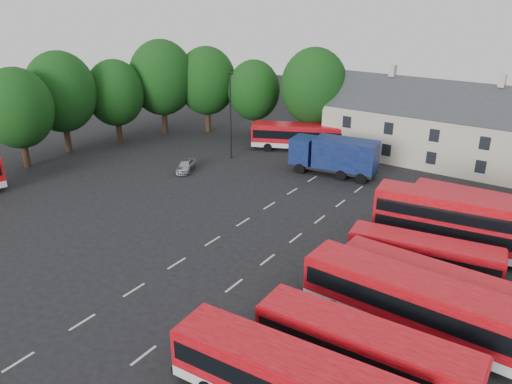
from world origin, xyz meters
TOP-DOWN VIEW (x-y plane):
  - ground at (0.00, 0.00)m, footprint 140.00×140.00m
  - lane_markings at (2.50, 2.00)m, footprint 5.15×33.80m
  - treeline at (-20.74, 19.36)m, footprint 29.92×32.59m
  - terrace_houses at (14.00, 30.00)m, footprint 35.70×7.13m
  - bus_row_a at (13.23, -8.93)m, footprint 11.47×3.24m
  - bus_row_b at (15.16, -5.16)m, footprint 10.91×2.82m
  - bus_row_c at (15.64, -0.10)m, footprint 11.98×3.17m
  - bus_row_d at (15.74, 2.48)m, footprint 10.31×2.76m
  - bus_row_e at (14.68, 5.96)m, footprint 9.93×3.62m
  - bus_dd_south at (15.19, 10.43)m, footprint 10.97×3.83m
  - bus_dd_north at (16.71, 12.74)m, footprint 10.03×2.72m
  - bus_north at (-5.93, 25.60)m, footprint 11.04×6.86m
  - box_truck at (1.22, 20.32)m, footprint 9.07×3.82m
  - silver_car at (-12.10, 12.60)m, footprint 2.86×3.84m
  - lamppost at (-10.62, 18.60)m, footprint 0.66×0.44m

SIDE VIEW (x-z plane):
  - ground at x=0.00m, z-range 0.00..0.00m
  - lane_markings at x=2.50m, z-range 0.00..0.01m
  - silver_car at x=-12.10m, z-range 0.00..1.22m
  - bus_row_e at x=14.68m, z-range 0.28..3.02m
  - bus_row_d at x=15.74m, z-range 0.29..3.18m
  - bus_row_b at x=15.16m, z-range 0.31..3.37m
  - bus_north at x=-5.93m, z-range 0.31..3.42m
  - bus_row_a at x=13.23m, z-range 0.32..3.53m
  - bus_row_c at x=15.64m, z-range 0.34..3.70m
  - box_truck at x=1.22m, z-range 0.24..4.09m
  - bus_dd_north at x=16.71m, z-range 0.28..4.36m
  - bus_dd_south at x=15.19m, z-range 0.31..4.71m
  - terrace_houses at x=14.00m, z-range -1.17..8.89m
  - lamppost at x=-10.62m, z-range 0.32..9.92m
  - treeline at x=-20.74m, z-range 0.68..12.69m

